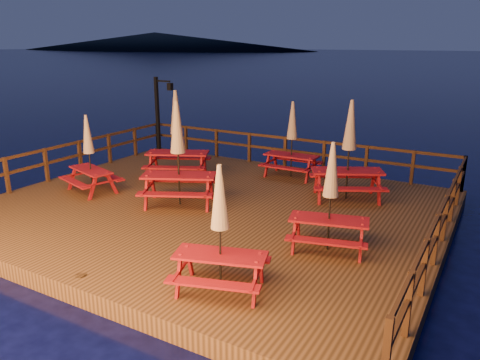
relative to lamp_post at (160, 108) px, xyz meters
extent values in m
plane|color=black|center=(5.39, -4.55, -2.20)|extent=(500.00, 500.00, 0.00)
cube|color=#3F2814|center=(5.39, -4.55, -2.00)|extent=(12.00, 10.00, 0.40)
cylinder|color=#3B2513|center=(-0.21, 0.05, -2.50)|extent=(0.24, 0.24, 1.40)
cylinder|color=#3B2513|center=(5.39, -9.15, -2.50)|extent=(0.24, 0.24, 1.40)
cylinder|color=#3B2513|center=(5.39, 0.05, -2.50)|extent=(0.24, 0.24, 1.40)
cylinder|color=#3B2513|center=(10.99, 0.05, -2.50)|extent=(0.24, 0.24, 1.40)
cube|color=#3B2513|center=(5.39, 0.30, -0.75)|extent=(11.70, 0.06, 0.09)
cube|color=#3B2513|center=(5.39, 0.30, -1.19)|extent=(11.70, 0.06, 0.09)
cube|color=#3B2513|center=(0.71, 0.30, -1.25)|extent=(0.10, 0.10, 1.10)
cube|color=#3B2513|center=(5.39, 0.30, -1.25)|extent=(0.10, 0.10, 1.10)
cube|color=#3B2513|center=(10.07, 0.30, -1.25)|extent=(0.10, 0.10, 1.10)
cube|color=#3B2513|center=(-0.46, -4.55, -0.75)|extent=(0.06, 9.70, 0.09)
cube|color=#3B2513|center=(-0.46, -4.55, -1.19)|extent=(0.06, 9.70, 0.09)
cube|color=#3B2513|center=(-0.46, -4.55, -1.25)|extent=(0.10, 0.10, 1.10)
cube|color=#3B2513|center=(-0.46, -0.67, -1.25)|extent=(0.10, 0.10, 1.10)
cube|color=#3B2513|center=(11.24, -4.55, -0.75)|extent=(0.06, 9.70, 0.09)
cube|color=#3B2513|center=(11.24, -4.55, -1.19)|extent=(0.06, 9.70, 0.09)
cube|color=#3B2513|center=(11.24, -8.43, -1.25)|extent=(0.10, 0.10, 1.10)
cube|color=#3B2513|center=(11.24, -4.55, -1.25)|extent=(0.10, 0.10, 1.10)
cube|color=#3B2513|center=(11.24, -0.67, -1.25)|extent=(0.10, 0.10, 1.10)
cube|color=black|center=(-0.16, 0.00, -0.30)|extent=(0.12, 0.12, 3.00)
cube|color=black|center=(0.19, 0.00, 1.05)|extent=(0.70, 0.06, 0.06)
cube|color=black|center=(0.54, 0.00, 0.85)|extent=(0.18, 0.18, 0.28)
sphere|color=#E5B55B|center=(0.54, 0.00, 0.85)|extent=(0.14, 0.14, 0.14)
ellipsoid|color=black|center=(-154.61, 185.45, 2.30)|extent=(180.00, 84.00, 9.00)
cube|color=maroon|center=(2.89, -2.74, -0.96)|extent=(2.15, 1.57, 0.06)
cube|color=maroon|center=(2.61, -2.13, -1.29)|extent=(1.94, 1.14, 0.06)
cube|color=maroon|center=(3.18, -3.34, -1.29)|extent=(1.94, 1.14, 0.06)
cube|color=maroon|center=(1.98, -2.76, -1.38)|extent=(0.11, 0.13, 0.84)
cube|color=maroon|center=(2.30, -3.43, -1.38)|extent=(0.11, 0.13, 0.84)
cube|color=maroon|center=(3.49, -2.04, -1.38)|extent=(0.11, 0.13, 0.84)
cube|color=maroon|center=(3.81, -2.71, -1.38)|extent=(0.11, 0.13, 0.84)
cylinder|color=black|center=(2.89, -2.74, -0.40)|extent=(0.05, 0.05, 2.79)
cone|color=tan|center=(2.89, -2.74, 0.38)|extent=(0.40, 0.40, 1.39)
sphere|color=black|center=(2.89, -2.74, 1.02)|extent=(0.08, 0.08, 0.08)
cube|color=maroon|center=(4.57, -4.88, -0.96)|extent=(2.14, 1.58, 0.06)
cube|color=maroon|center=(4.27, -4.28, -1.29)|extent=(1.94, 1.16, 0.06)
cube|color=maroon|center=(4.86, -5.48, -1.29)|extent=(1.94, 1.16, 0.06)
cube|color=maroon|center=(3.66, -4.91, -1.38)|extent=(0.11, 0.13, 0.84)
cube|color=maroon|center=(3.98, -5.57, -1.38)|extent=(0.11, 0.13, 0.84)
cube|color=maroon|center=(5.16, -4.18, -1.38)|extent=(0.11, 0.13, 0.84)
cube|color=maroon|center=(5.48, -4.84, -1.38)|extent=(0.11, 0.13, 0.84)
cylinder|color=black|center=(4.57, -4.88, -0.40)|extent=(0.05, 0.05, 2.78)
cone|color=tan|center=(4.57, -4.88, 0.38)|extent=(0.40, 0.40, 1.39)
sphere|color=black|center=(4.57, -4.88, 1.02)|extent=(0.08, 0.08, 0.08)
cube|color=maroon|center=(6.11, -0.79, -1.06)|extent=(1.76, 0.70, 0.05)
cube|color=maroon|center=(6.11, -0.21, -1.36)|extent=(1.75, 0.29, 0.05)
cube|color=maroon|center=(6.12, -1.38, -1.36)|extent=(1.75, 0.29, 0.05)
cube|color=maroon|center=(5.38, -0.48, -1.43)|extent=(0.06, 0.10, 0.73)
cube|color=maroon|center=(5.38, -1.12, -1.43)|extent=(0.06, 0.10, 0.73)
cube|color=maroon|center=(6.84, -0.46, -1.43)|extent=(0.06, 0.10, 0.73)
cube|color=maroon|center=(6.84, -1.11, -1.43)|extent=(0.06, 0.10, 0.73)
cylinder|color=black|center=(6.11, -0.79, -0.58)|extent=(0.04, 0.04, 2.43)
cone|color=tan|center=(6.11, -0.79, 0.10)|extent=(0.35, 0.35, 1.22)
sphere|color=black|center=(6.11, -0.79, 0.67)|extent=(0.07, 0.07, 0.07)
cube|color=maroon|center=(1.58, -5.27, -1.12)|extent=(1.74, 1.08, 0.05)
cube|color=maroon|center=(1.74, -4.75, -1.39)|extent=(1.63, 0.72, 0.05)
cube|color=maroon|center=(1.42, -5.79, -1.39)|extent=(1.63, 0.72, 0.05)
cube|color=maroon|center=(1.02, -4.79, -1.46)|extent=(0.08, 0.10, 0.68)
cube|color=maroon|center=(0.85, -5.36, -1.46)|extent=(0.08, 0.10, 0.68)
cube|color=maroon|center=(2.32, -5.18, -1.46)|extent=(0.08, 0.10, 0.68)
cube|color=maroon|center=(2.14, -5.75, -1.46)|extent=(0.08, 0.10, 0.68)
cylinder|color=black|center=(1.58, -5.27, -0.67)|extent=(0.04, 0.04, 2.25)
cone|color=tan|center=(1.58, -5.27, -0.04)|extent=(0.32, 0.32, 1.13)
sphere|color=black|center=(1.58, -5.27, 0.49)|extent=(0.06, 0.06, 0.06)
cube|color=maroon|center=(8.42, -2.10, -0.97)|extent=(2.12, 1.59, 0.06)
cube|color=maroon|center=(8.12, -1.51, -1.30)|extent=(1.90, 1.18, 0.06)
cube|color=maroon|center=(8.72, -2.68, -1.30)|extent=(1.90, 1.18, 0.06)
cube|color=maroon|center=(7.52, -2.15, -1.38)|extent=(0.11, 0.13, 0.83)
cube|color=maroon|center=(7.85, -2.80, -1.38)|extent=(0.11, 0.13, 0.83)
cube|color=maroon|center=(8.99, -1.39, -1.38)|extent=(0.11, 0.13, 0.83)
cube|color=maroon|center=(9.32, -2.04, -1.38)|extent=(0.11, 0.13, 0.83)
cylinder|color=black|center=(8.42, -2.10, -0.42)|extent=(0.05, 0.05, 2.75)
cone|color=tan|center=(8.42, -2.10, 0.35)|extent=(0.40, 0.40, 1.38)
sphere|color=black|center=(8.42, -2.10, 0.99)|extent=(0.08, 0.08, 0.08)
cube|color=maroon|center=(8.04, -8.26, -1.11)|extent=(1.77, 1.11, 0.05)
cube|color=maroon|center=(7.87, -7.73, -1.38)|extent=(1.66, 0.74, 0.05)
cube|color=maroon|center=(8.20, -8.79, -1.38)|extent=(1.66, 0.74, 0.05)
cube|color=maroon|center=(7.29, -8.18, -1.45)|extent=(0.08, 0.10, 0.69)
cube|color=maroon|center=(7.47, -8.76, -1.45)|extent=(0.08, 0.10, 0.69)
cube|color=maroon|center=(8.60, -7.76, -1.45)|extent=(0.08, 0.10, 0.69)
cube|color=maroon|center=(8.79, -8.34, -1.45)|extent=(0.08, 0.10, 0.69)
cylinder|color=black|center=(8.04, -8.26, -0.65)|extent=(0.04, 0.04, 2.30)
cone|color=tan|center=(8.04, -8.26, 0.00)|extent=(0.33, 0.33, 1.15)
sphere|color=black|center=(8.04, -8.26, 0.53)|extent=(0.06, 0.06, 0.06)
cube|color=maroon|center=(9.14, -5.64, -1.10)|extent=(1.78, 1.04, 0.05)
cube|color=maroon|center=(9.00, -5.10, -1.38)|extent=(1.68, 0.67, 0.05)
cube|color=maroon|center=(9.28, -6.18, -1.38)|extent=(1.68, 0.67, 0.05)
cube|color=maroon|center=(8.39, -5.52, -1.45)|extent=(0.08, 0.10, 0.70)
cube|color=maroon|center=(8.54, -6.11, -1.45)|extent=(0.08, 0.10, 0.70)
cube|color=maroon|center=(9.74, -5.17, -1.45)|extent=(0.08, 0.10, 0.70)
cube|color=maroon|center=(9.89, -5.77, -1.45)|extent=(0.08, 0.10, 0.70)
cylinder|color=black|center=(9.14, -5.64, -0.64)|extent=(0.04, 0.04, 2.32)
cone|color=tan|center=(9.14, -5.64, 0.01)|extent=(0.33, 0.33, 1.16)
sphere|color=black|center=(9.14, -5.64, 0.55)|extent=(0.06, 0.06, 0.06)
camera|label=1|loc=(12.14, -14.69, 2.57)|focal=35.00mm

